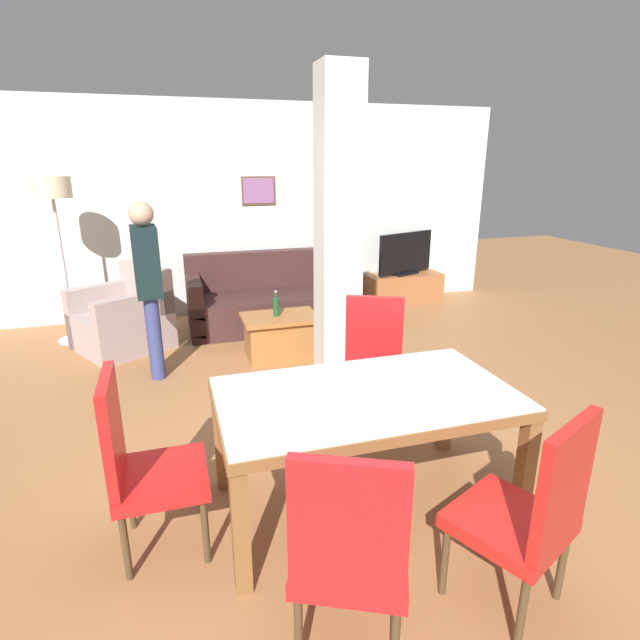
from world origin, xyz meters
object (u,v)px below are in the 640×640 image
dining_table (366,416)px  dining_chair_near_left (350,548)px  dining_chair_head_left (142,461)px  tv_screen (405,254)px  coffee_table (281,336)px  bottle (276,306)px  dining_chair_far_right (373,361)px  tv_stand (404,288)px  standing_person (148,279)px  sofa (268,302)px  dining_chair_near_right (530,511)px  armchair (125,321)px  floor_lamp (54,202)px

dining_table → dining_chair_near_left: size_ratio=1.65×
dining_chair_head_left → tv_screen: 5.35m
coffee_table → dining_chair_near_left: bearing=-97.9°
dining_chair_head_left → bottle: bearing=153.6°
dining_chair_far_right → tv_stand: bearing=-94.7°
dining_table → standing_person: size_ratio=1.02×
bottle → standing_person: bearing=-174.8°
sofa → dining_chair_near_left: bearing=82.9°
coffee_table → dining_chair_near_right: bearing=-83.8°
dining_chair_near_left → standing_person: (-0.78, 3.22, 0.41)m
dining_table → tv_screen: size_ratio=1.75×
dining_chair_head_left → standing_person: bearing=179.5°
dining_chair_far_right → dining_chair_head_left: same height
dining_table → tv_stand: (2.25, 4.07, -0.39)m
armchair → standing_person: 1.15m
floor_lamp → tv_screen: bearing=5.7°
dining_chair_head_left → coffee_table: 2.78m
tv_stand → standing_person: standing_person is taller
dining_chair_head_left → bottle: size_ratio=3.80×
dining_chair_near_left → tv_screen: 5.61m
armchair → coffee_table: 1.76m
sofa → tv_stand: bearing=-166.7°
dining_chair_near_right → dining_chair_far_right: same height
dining_chair_far_right → floor_lamp: size_ratio=0.55×
sofa → coffee_table: (-0.09, -1.12, -0.06)m
dining_chair_near_right → coffee_table: 3.38m
standing_person → coffee_table: bearing=90.0°
dining_table → tv_stand: dining_table is taller
floor_lamp → coffee_table: bearing=-28.8°
dining_chair_head_left → tv_screen: dining_chair_head_left is taller
dining_chair_far_right → coffee_table: 1.65m
dining_table → tv_stand: bearing=61.1°
bottle → standing_person: 1.27m
sofa → floor_lamp: (-2.25, 0.06, 1.26)m
dining_chair_near_left → tv_screen: dining_chair_near_left is taller
dining_chair_far_right → floor_lamp: bearing=-22.4°
dining_chair_near_right → floor_lamp: floor_lamp is taller
dining_chair_head_left → tv_stand: bearing=139.6°
sofa → tv_screen: (2.11, 0.50, 0.40)m
dining_chair_far_right → dining_chair_head_left: size_ratio=1.00×
dining_chair_near_right → bottle: size_ratio=3.80×
sofa → bottle: sofa is taller
dining_chair_near_left → floor_lamp: floor_lamp is taller
dining_chair_near_right → standing_person: bearing=91.4°
dining_chair_head_left → tv_stand: dining_chair_head_left is taller
dining_chair_head_left → bottle: (1.22, 2.46, 0.02)m
sofa → floor_lamp: size_ratio=1.07×
dining_chair_far_right → sofa: (-0.27, 2.70, -0.24)m
bottle → tv_stand: 2.78m
dining_chair_head_left → standing_person: standing_person is taller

